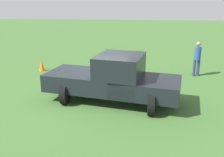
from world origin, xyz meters
TOP-DOWN VIEW (x-y plane):
  - ground_plane at (0.00, 0.00)m, footprint 80.00×80.00m
  - pickup_truck at (-0.42, -0.82)m, footprint 2.85×5.21m
  - person_bystander at (3.37, -4.54)m, footprint 0.35×0.35m
  - traffic_cone at (3.40, 3.58)m, footprint 0.32×0.32m

SIDE VIEW (x-z plane):
  - ground_plane at x=0.00m, z-range 0.00..0.00m
  - traffic_cone at x=3.40m, z-range 0.00..0.55m
  - pickup_truck at x=-0.42m, z-range 0.03..1.84m
  - person_bystander at x=3.37m, z-range 0.12..1.86m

